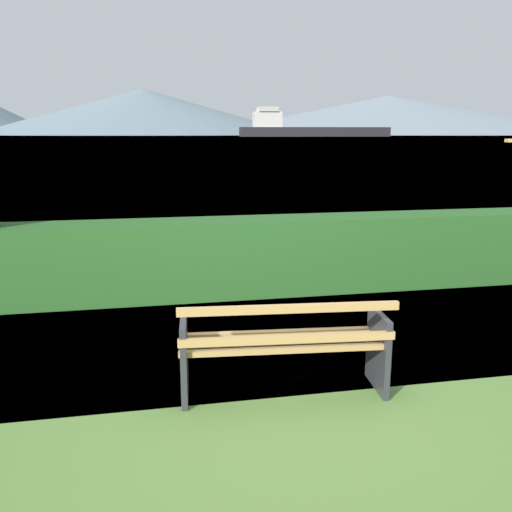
% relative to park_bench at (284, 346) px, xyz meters
% --- Properties ---
extents(ground_plane, '(1400.00, 1400.00, 0.00)m').
position_rel_park_bench_xyz_m(ground_plane, '(0.01, 0.06, -0.43)').
color(ground_plane, '#567A38').
extents(water_surface, '(620.00, 620.00, 0.00)m').
position_rel_park_bench_xyz_m(water_surface, '(0.01, 309.94, -0.43)').
color(water_surface, '#7A99A8').
rests_on(water_surface, ground_plane).
extents(park_bench, '(1.77, 0.72, 0.87)m').
position_rel_park_bench_xyz_m(park_bench, '(0.00, 0.00, 0.00)').
color(park_bench, tan).
rests_on(park_bench, ground_plane).
extents(hedge_row, '(12.32, 0.72, 1.02)m').
position_rel_park_bench_xyz_m(hedge_row, '(0.01, 3.04, 0.09)').
color(hedge_row, '#285B23').
rests_on(hedge_row, ground_plane).
extents(cargo_ship_large, '(82.52, 18.85, 15.56)m').
position_rel_park_bench_xyz_m(cargo_ship_large, '(84.63, 293.38, 3.92)').
color(cargo_ship_large, '#232328').
rests_on(cargo_ship_large, water_surface).
extents(distant_hills, '(912.69, 437.96, 85.09)m').
position_rel_park_bench_xyz_m(distant_hills, '(-11.00, 587.33, 30.26)').
color(distant_hills, slate).
rests_on(distant_hills, ground_plane).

